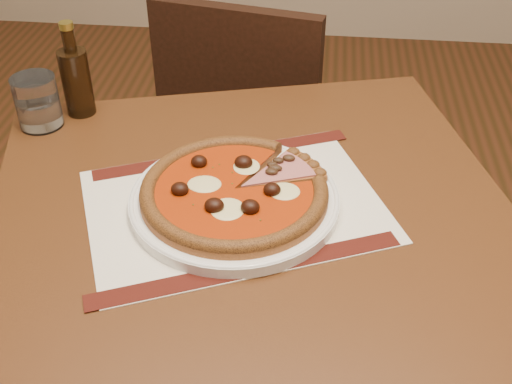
{
  "coord_description": "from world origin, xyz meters",
  "views": [
    {
      "loc": [
        -0.22,
        -0.17,
        1.37
      ],
      "look_at": [
        -0.3,
        0.6,
        0.78
      ],
      "focal_mm": 45.0,
      "sensor_mm": 36.0,
      "label": 1
    }
  ],
  "objects_px": {
    "table": "(255,264)",
    "plate": "(234,201)",
    "chair_far": "(250,128)",
    "water_glass": "(37,102)",
    "bottle": "(76,79)",
    "pizza": "(234,190)"
  },
  "relations": [
    {
      "from": "pizza",
      "to": "bottle",
      "type": "bearing_deg",
      "value": 142.37
    },
    {
      "from": "chair_far",
      "to": "water_glass",
      "type": "height_order",
      "value": "chair_far"
    },
    {
      "from": "chair_far",
      "to": "plate",
      "type": "xyz_separation_m",
      "value": [
        0.06,
        -0.66,
        0.28
      ]
    },
    {
      "from": "table",
      "to": "water_glass",
      "type": "bearing_deg",
      "value": 152.41
    },
    {
      "from": "pizza",
      "to": "bottle",
      "type": "relative_size",
      "value": 1.6
    },
    {
      "from": "pizza",
      "to": "chair_far",
      "type": "bearing_deg",
      "value": 94.95
    },
    {
      "from": "chair_far",
      "to": "water_glass",
      "type": "bearing_deg",
      "value": 66.33
    },
    {
      "from": "pizza",
      "to": "water_glass",
      "type": "relative_size",
      "value": 2.99
    },
    {
      "from": "bottle",
      "to": "chair_far",
      "type": "bearing_deg",
      "value": 56.28
    },
    {
      "from": "water_glass",
      "to": "bottle",
      "type": "xyz_separation_m",
      "value": [
        0.06,
        0.05,
        0.02
      ]
    },
    {
      "from": "bottle",
      "to": "pizza",
      "type": "bearing_deg",
      "value": -37.63
    },
    {
      "from": "plate",
      "to": "water_glass",
      "type": "distance_m",
      "value": 0.44
    },
    {
      "from": "table",
      "to": "chair_far",
      "type": "relative_size",
      "value": 1.16
    },
    {
      "from": "plate",
      "to": "bottle",
      "type": "height_order",
      "value": "bottle"
    },
    {
      "from": "chair_far",
      "to": "water_glass",
      "type": "relative_size",
      "value": 8.85
    },
    {
      "from": "table",
      "to": "water_glass",
      "type": "relative_size",
      "value": 10.28
    },
    {
      "from": "pizza",
      "to": "bottle",
      "type": "xyz_separation_m",
      "value": [
        -0.33,
        0.25,
        0.04
      ]
    },
    {
      "from": "chair_far",
      "to": "bottle",
      "type": "height_order",
      "value": "bottle"
    },
    {
      "from": "table",
      "to": "plate",
      "type": "distance_m",
      "value": 0.12
    },
    {
      "from": "table",
      "to": "plate",
      "type": "height_order",
      "value": "plate"
    },
    {
      "from": "chair_far",
      "to": "water_glass",
      "type": "xyz_separation_m",
      "value": [
        -0.33,
        -0.46,
        0.31
      ]
    },
    {
      "from": "chair_far",
      "to": "table",
      "type": "bearing_deg",
      "value": 109.52
    }
  ]
}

